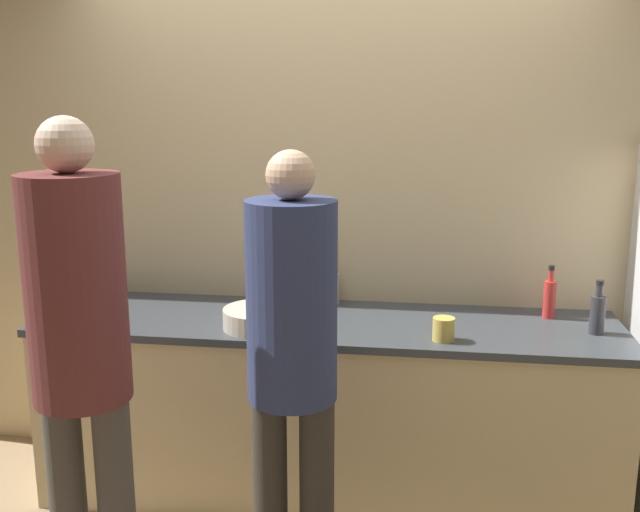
{
  "coord_description": "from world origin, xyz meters",
  "views": [
    {
      "loc": [
        0.42,
        -2.74,
        1.88
      ],
      "look_at": [
        0.0,
        0.16,
        1.23
      ],
      "focal_mm": 40.0,
      "sensor_mm": 36.0,
      "label": 1
    }
  ],
  "objects": [
    {
      "name": "wall_back",
      "position": [
        0.0,
        0.75,
        1.3
      ],
      "size": [
        5.2,
        0.06,
        2.6
      ],
      "color": "#D6BC8C",
      "rests_on": "ground_plane"
    },
    {
      "name": "counter",
      "position": [
        0.0,
        0.4,
        0.44
      ],
      "size": [
        2.67,
        0.73,
        0.88
      ],
      "color": "beige",
      "rests_on": "ground_plane"
    },
    {
      "name": "person_left",
      "position": [
        -0.71,
        -0.6,
        1.08
      ],
      "size": [
        0.33,
        0.33,
        1.83
      ],
      "color": "#4C4742",
      "rests_on": "ground_plane"
    },
    {
      "name": "person_center",
      "position": [
        -0.02,
        -0.37,
        1.01
      ],
      "size": [
        0.32,
        0.32,
        1.71
      ],
      "color": "#38332D",
      "rests_on": "ground_plane"
    },
    {
      "name": "fruit_bowl",
      "position": [
        -0.28,
        0.22,
        0.93
      ],
      "size": [
        0.33,
        0.33,
        0.13
      ],
      "color": "beige",
      "rests_on": "counter"
    },
    {
      "name": "utensil_crock",
      "position": [
        -0.04,
        0.66,
        0.96
      ],
      "size": [
        0.12,
        0.12,
        0.3
      ],
      "color": "#ADA393",
      "rests_on": "counter"
    },
    {
      "name": "bottle_dark",
      "position": [
        1.18,
        0.35,
        0.98
      ],
      "size": [
        0.06,
        0.06,
        0.24
      ],
      "color": "#333338",
      "rests_on": "counter"
    },
    {
      "name": "bottle_red",
      "position": [
        1.02,
        0.56,
        0.98
      ],
      "size": [
        0.06,
        0.06,
        0.25
      ],
      "color": "red",
      "rests_on": "counter"
    },
    {
      "name": "cup_yellow",
      "position": [
        0.53,
        0.16,
        0.93
      ],
      "size": [
        0.09,
        0.09,
        0.1
      ],
      "color": "gold",
      "rests_on": "counter"
    }
  ]
}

